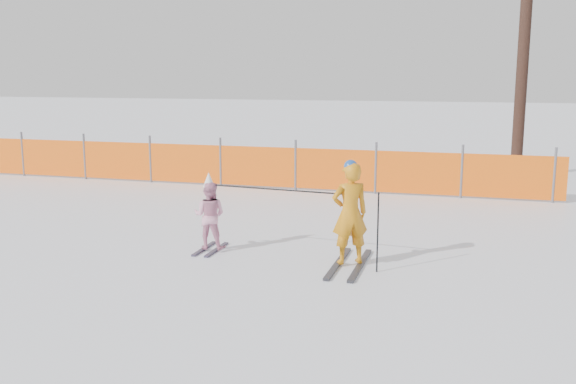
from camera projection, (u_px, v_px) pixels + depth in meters
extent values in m
plane|color=white|center=(279.00, 261.00, 9.92)|extent=(120.00, 120.00, 0.00)
cube|color=black|center=(338.00, 263.00, 9.74)|extent=(0.09, 1.67, 0.04)
cube|color=black|center=(360.00, 265.00, 9.64)|extent=(0.09, 1.67, 0.04)
imported|color=orange|center=(350.00, 213.00, 9.55)|extent=(0.67, 0.60, 1.53)
sphere|color=#1B4A99|center=(351.00, 167.00, 9.42)|extent=(0.20, 0.20, 0.20)
cube|color=black|center=(204.00, 249.00, 10.57)|extent=(0.09, 0.89, 0.03)
cube|color=black|center=(217.00, 250.00, 10.51)|extent=(0.09, 0.89, 0.03)
imported|color=pink|center=(210.00, 215.00, 10.44)|extent=(0.57, 0.46, 1.11)
cone|color=white|center=(209.00, 180.00, 10.33)|extent=(0.19, 0.19, 0.24)
cylinder|color=black|center=(378.00, 232.00, 9.27)|extent=(0.02, 0.02, 1.19)
cylinder|color=black|center=(277.00, 189.00, 9.92)|extent=(2.11, 0.22, 0.02)
cylinder|color=#595960|center=(23.00, 154.00, 18.11)|extent=(0.06, 0.06, 1.25)
cylinder|color=#595960|center=(85.00, 156.00, 17.56)|extent=(0.06, 0.06, 1.25)
cylinder|color=#595960|center=(150.00, 159.00, 17.02)|extent=(0.06, 0.06, 1.25)
cylinder|color=#595960|center=(221.00, 162.00, 16.48)|extent=(0.06, 0.06, 1.25)
cylinder|color=#595960|center=(296.00, 165.00, 15.94)|extent=(0.06, 0.06, 1.25)
cylinder|color=#595960|center=(376.00, 168.00, 15.40)|extent=(0.06, 0.06, 1.25)
cylinder|color=#595960|center=(462.00, 172.00, 14.85)|extent=(0.06, 0.06, 1.25)
cylinder|color=#595960|center=(554.00, 175.00, 14.31)|extent=(0.06, 0.06, 1.25)
cube|color=#FF630D|center=(226.00, 165.00, 16.46)|extent=(16.28, 0.03, 1.00)
cylinder|color=#331E16|center=(522.00, 68.00, 17.44)|extent=(0.31, 0.31, 6.04)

